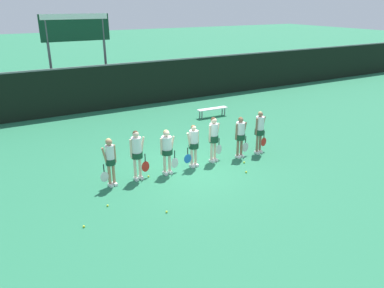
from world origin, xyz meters
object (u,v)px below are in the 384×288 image
(player_4, at_px, (214,135))
(player_6, at_px, (260,129))
(tennis_ball_2, at_px, (84,226))
(tennis_ball_3, at_px, (246,172))
(tennis_ball_1, at_px, (167,212))
(tennis_ball_4, at_px, (108,206))
(player_3, at_px, (193,143))
(tennis_ball_5, at_px, (148,176))
(player_5, at_px, (240,134))
(player_1, at_px, (137,151))
(bench_courtside, at_px, (212,110))
(player_2, at_px, (167,148))
(tennis_ball_6, at_px, (238,150))
(tennis_ball_0, at_px, (244,162))
(scoreboard, at_px, (76,36))
(player_0, at_px, (110,158))

(player_4, distance_m, player_6, 2.07)
(tennis_ball_2, relative_size, tennis_ball_3, 0.92)
(tennis_ball_1, relative_size, tennis_ball_4, 1.00)
(player_3, bearing_deg, tennis_ball_4, -167.27)
(player_4, xyz_separation_m, tennis_ball_4, (-4.62, -1.35, -1.03))
(tennis_ball_3, xyz_separation_m, tennis_ball_4, (-5.09, 0.14, -0.00))
(player_4, distance_m, tennis_ball_5, 2.94)
(player_4, bearing_deg, player_5, -19.42)
(player_1, bearing_deg, player_4, -3.42)
(player_1, bearing_deg, bench_courtside, 35.00)
(tennis_ball_1, bearing_deg, player_2, 63.65)
(player_1, xyz_separation_m, tennis_ball_6, (4.58, 0.44, -1.03))
(player_6, distance_m, tennis_ball_2, 7.90)
(tennis_ball_2, xyz_separation_m, tennis_ball_5, (2.78, 2.03, -0.00))
(tennis_ball_1, xyz_separation_m, tennis_ball_3, (3.69, 1.06, 0.00))
(player_4, relative_size, tennis_ball_0, 25.29)
(player_3, xyz_separation_m, tennis_ball_6, (2.38, 0.44, -0.91))
(tennis_ball_0, bearing_deg, player_3, 159.17)
(scoreboard, height_order, tennis_ball_2, scoreboard)
(player_1, distance_m, tennis_ball_1, 2.70)
(player_3, height_order, tennis_ball_5, player_3)
(tennis_ball_0, bearing_deg, tennis_ball_2, -167.96)
(player_0, height_order, tennis_ball_5, player_0)
(scoreboard, xyz_separation_m, tennis_ball_1, (-0.85, -13.00, -4.01))
(player_0, relative_size, player_5, 1.02)
(tennis_ball_3, bearing_deg, player_6, 39.39)
(tennis_ball_3, xyz_separation_m, tennis_ball_5, (-3.22, 1.39, -0.00))
(player_0, bearing_deg, tennis_ball_4, -121.61)
(player_2, relative_size, player_3, 1.02)
(player_1, relative_size, player_2, 1.08)
(player_2, xyz_separation_m, tennis_ball_2, (-3.51, -1.99, -0.95))
(tennis_ball_5, bearing_deg, player_2, -3.18)
(player_2, height_order, tennis_ball_3, player_2)
(player_0, height_order, player_4, player_4)
(player_5, bearing_deg, player_4, 166.33)
(player_4, relative_size, player_5, 1.07)
(bench_courtside, bearing_deg, tennis_ball_2, -138.09)
(player_1, xyz_separation_m, player_3, (2.20, -0.00, -0.12))
(player_5, relative_size, tennis_ball_5, 25.88)
(player_0, xyz_separation_m, tennis_ball_1, (0.84, -2.48, -0.96))
(player_0, xyz_separation_m, player_6, (6.12, -0.12, 0.05))
(scoreboard, distance_m, player_2, 11.03)
(player_3, height_order, tennis_ball_3, player_3)
(tennis_ball_1, distance_m, tennis_ball_5, 2.50)
(tennis_ball_3, height_order, tennis_ball_6, tennis_ball_3)
(tennis_ball_3, bearing_deg, player_4, 107.59)
(tennis_ball_4, xyz_separation_m, tennis_ball_6, (6.09, 1.74, 0.00))
(player_1, height_order, tennis_ball_6, player_1)
(player_1, distance_m, tennis_ball_2, 3.35)
(scoreboard, distance_m, tennis_ball_4, 12.67)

